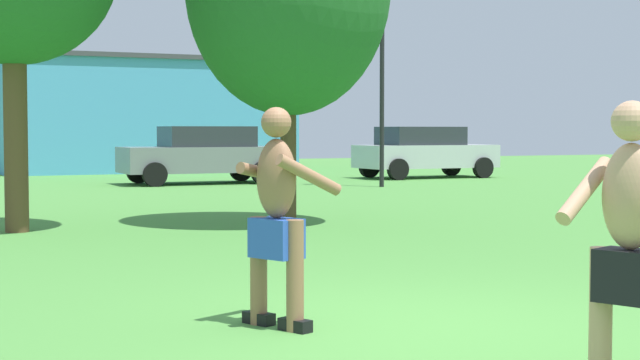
# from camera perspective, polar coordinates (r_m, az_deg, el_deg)

# --- Properties ---
(ground_plane) EXTENTS (80.00, 80.00, 0.00)m
(ground_plane) POSITION_cam_1_polar(r_m,az_deg,el_deg) (7.41, 6.06, -8.56)
(ground_plane) COLOR #4C8E3D
(player_near) EXTENTS (0.73, 0.76, 1.64)m
(player_near) POSITION_cam_1_polar(r_m,az_deg,el_deg) (7.28, -2.52, -1.88)
(player_near) COLOR black
(player_near) RESTS_ON ground_plane
(player_in_black) EXTENTS (0.66, 0.74, 1.64)m
(player_in_black) POSITION_cam_1_polar(r_m,az_deg,el_deg) (5.65, 17.57, -3.50)
(player_in_black) COLOR black
(player_in_black) RESTS_ON ground_plane
(car_silver_near_post) EXTENTS (4.31, 2.04, 1.58)m
(car_silver_near_post) POSITION_cam_1_polar(r_m,az_deg,el_deg) (30.45, 6.10, 1.68)
(car_silver_near_post) COLOR silver
(car_silver_near_post) RESTS_ON ground_plane
(car_gray_far_end) EXTENTS (4.34, 2.10, 1.58)m
(car_gray_far_end) POSITION_cam_1_polar(r_m,az_deg,el_deg) (27.13, -6.89, 1.52)
(car_gray_far_end) COLOR slate
(car_gray_far_end) RESTS_ON ground_plane
(lamp_post) EXTENTS (0.60, 0.24, 5.95)m
(lamp_post) POSITION_cam_1_polar(r_m,az_deg,el_deg) (25.56, 3.64, 7.74)
(lamp_post) COLOR black
(lamp_post) RESTS_ON ground_plane
(outbuilding_behind_lot) EXTENTS (10.66, 5.64, 4.07)m
(outbuilding_behind_lot) POSITION_cam_1_polar(r_m,az_deg,el_deg) (36.40, -10.39, 3.76)
(outbuilding_behind_lot) COLOR #4C9ED1
(outbuilding_behind_lot) RESTS_ON ground_plane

